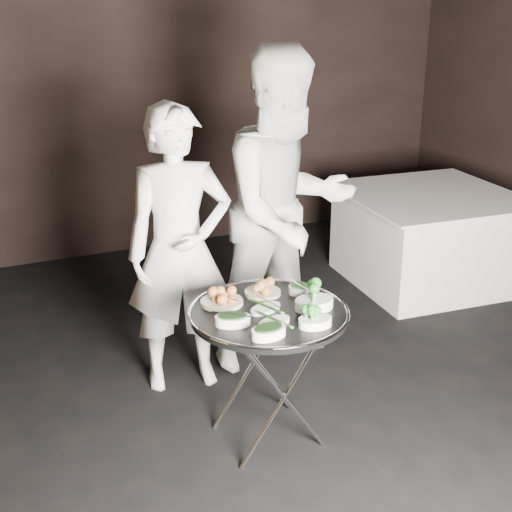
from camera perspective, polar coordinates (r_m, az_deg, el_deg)
name	(u,v)px	position (r m, az deg, el deg)	size (l,w,h in m)	color
floor	(335,483)	(3.58, 6.38, -17.58)	(6.00, 7.00, 0.05)	black
wall_back	(126,76)	(6.13, -10.38, 14.00)	(6.00, 0.05, 3.00)	black
tray_stand	(268,370)	(3.60, 0.99, -9.13)	(0.47, 0.40, 0.70)	silver
serving_tray	(269,313)	(3.46, 1.03, -4.60)	(0.78, 0.78, 0.04)	black
potato_plate_a	(222,298)	(3.52, -2.76, -3.34)	(0.21, 0.21, 0.08)	beige
potato_plate_b	(263,289)	(3.63, 0.54, -2.63)	(0.19, 0.19, 0.07)	beige
greens_bowl	(299,288)	(3.64, 3.50, -2.57)	(0.11, 0.11, 0.06)	white
asparagus_plate_a	(266,307)	(3.45, 0.77, -4.14)	(0.20, 0.15, 0.04)	white
asparagus_plate_b	(274,321)	(3.32, 1.47, -5.22)	(0.20, 0.15, 0.04)	white
spinach_bowl_a	(233,319)	(3.31, -1.89, -5.03)	(0.19, 0.16, 0.07)	white
spinach_bowl_b	(268,331)	(3.20, 1.01, -5.98)	(0.18, 0.13, 0.07)	white
broccoli_bowl_a	(314,301)	(3.48, 4.68, -3.63)	(0.20, 0.15, 0.08)	white
broccoli_bowl_b	(315,320)	(3.31, 4.75, -5.12)	(0.17, 0.13, 0.07)	white
serving_utensils	(266,296)	(3.50, 0.80, -3.23)	(0.58, 0.42, 0.01)	silver
waiter_left	(179,251)	(3.97, -6.16, 0.43)	(0.59, 0.39, 1.63)	white
waiter_right	(287,211)	(4.18, 2.50, 3.60)	(0.93, 0.72, 1.91)	white
dining_table	(427,238)	(5.69, 13.52, 1.43)	(1.26, 1.26, 0.72)	white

